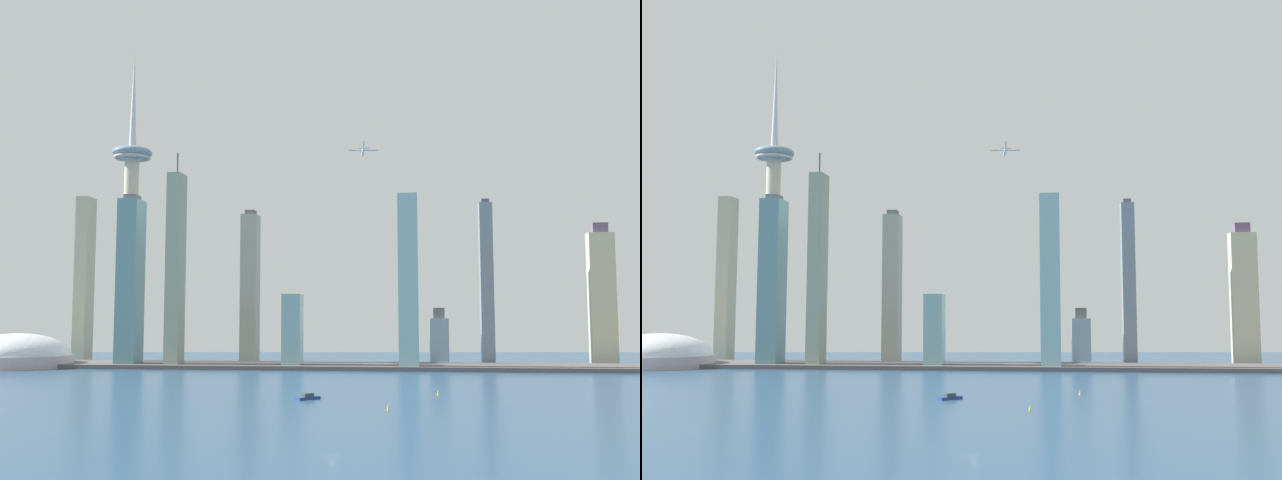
{
  "view_description": "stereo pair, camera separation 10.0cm",
  "coord_description": "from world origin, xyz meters",
  "views": [
    {
      "loc": [
        26.24,
        -259.25,
        46.16
      ],
      "look_at": [
        -51.73,
        407.14,
        114.53
      ],
      "focal_mm": 42.54,
      "sensor_mm": 36.0,
      "label": 1
    },
    {
      "loc": [
        26.34,
        -259.24,
        46.16
      ],
      "look_at": [
        -51.73,
        407.14,
        114.53
      ],
      "focal_mm": 42.54,
      "sensor_mm": 36.0,
      "label": 2
    }
  ],
  "objects": [
    {
      "name": "skyscraper_4",
      "position": [
        -187.99,
        419.94,
        89.83
      ],
      "size": [
        12.79,
        22.91,
        199.82
      ],
      "color": "#93A18B",
      "rests_on": "ground"
    },
    {
      "name": "boat_6",
      "position": [
        -30.81,
        170.08,
        1.23
      ],
      "size": [
        13.35,
        14.56,
        3.43
      ],
      "rotation": [
        0.0,
        0.0,
        0.86
      ],
      "color": "navy",
      "rests_on": "ground"
    },
    {
      "name": "airplane",
      "position": [
        -12.2,
        397.67,
        191.81
      ],
      "size": [
        26.7,
        30.15,
        7.6
      ],
      "rotation": [
        0.0,
        0.0,
        1.68
      ],
      "color": "white"
    },
    {
      "name": "skyscraper_5",
      "position": [
        211.27,
        497.78,
        65.57
      ],
      "size": [
        24.16,
        14.86,
        137.24
      ],
      "color": "#BDB79A",
      "rests_on": "ground"
    },
    {
      "name": "channel_buoy_1",
      "position": [
        42.98,
        204.92,
        1.45
      ],
      "size": [
        1.4,
        1.4,
        2.89
      ],
      "primitive_type": "cone",
      "color": "yellow",
      "rests_on": "ground"
    },
    {
      "name": "stadium_dome",
      "position": [
        -335.19,
        411.99,
        9.71
      ],
      "size": [
        101.21,
        101.21,
        40.52
      ],
      "color": "#B7A2A5",
      "rests_on": "ground"
    },
    {
      "name": "ground_plane",
      "position": [
        0.0,
        0.0,
        0.0
      ],
      "size": [
        6000.0,
        6000.0,
        0.0
      ],
      "primitive_type": "plane",
      "color": "navy"
    },
    {
      "name": "observation_tower",
      "position": [
        -247.26,
        458.97,
        152.49
      ],
      "size": [
        39.54,
        39.54,
        318.21
      ],
      "color": "#C3B59C",
      "rests_on": "ground"
    },
    {
      "name": "skyscraper_3",
      "position": [
        101.36,
        488.88,
        79.28
      ],
      "size": [
        12.42,
        17.74,
        161.11
      ],
      "color": "gray",
      "rests_on": "ground"
    },
    {
      "name": "channel_buoy_0",
      "position": [
        15.38,
        124.73,
        1.49
      ],
      "size": [
        1.26,
        1.26,
        2.98
      ],
      "primitive_type": "cone",
      "color": "yellow",
      "rests_on": "ground"
    },
    {
      "name": "skyscraper_2",
      "position": [
        25.85,
        411.37,
        77.61
      ],
      "size": [
        17.45,
        15.2,
        155.22
      ],
      "color": "#8DBCC5",
      "rests_on": "ground"
    },
    {
      "name": "skyscraper_11",
      "position": [
        54.72,
        483.04,
        24.52
      ],
      "size": [
        17.92,
        24.41,
        54.94
      ],
      "color": "#84A7C1",
      "rests_on": "ground"
    },
    {
      "name": "skyscraper_7",
      "position": [
        -132.07,
        488.75,
        75.38
      ],
      "size": [
        16.19,
        21.82,
        153.76
      ],
      "color": "#AFAC9B",
      "rests_on": "ground"
    },
    {
      "name": "skyscraper_8",
      "position": [
        -78.21,
        420.04,
        33.37
      ],
      "size": [
        16.67,
        23.93,
        66.74
      ],
      "color": "#82AEAF",
      "rests_on": "ground"
    },
    {
      "name": "skyscraper_10",
      "position": [
        -322.43,
        524.09,
        88.04
      ],
      "size": [
        13.42,
        24.15,
        176.09
      ],
      "color": "#B4AE91",
      "rests_on": "ground"
    },
    {
      "name": "waterfront_pier",
      "position": [
        0.0,
        433.96,
        1.87
      ],
      "size": [
        848.47,
        77.34,
        3.74
      ],
      "primitive_type": "cube",
      "color": "#544E50",
      "rests_on": "ground"
    },
    {
      "name": "skyscraper_0",
      "position": [
        -232.52,
        423.71,
        79.01
      ],
      "size": [
        18.91,
        26.95,
        160.95
      ],
      "color": "#608E97",
      "rests_on": "ground"
    }
  ]
}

